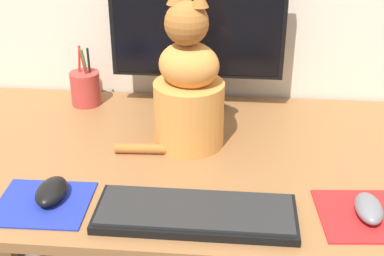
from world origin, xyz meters
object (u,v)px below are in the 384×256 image
(keyboard, at_px, (196,213))
(cat, at_px, (188,90))
(computer_mouse_right, at_px, (369,208))
(pen_cup, at_px, (86,88))
(computer_mouse_left, at_px, (51,191))
(monitor, at_px, (197,32))

(keyboard, distance_m, cat, 0.36)
(computer_mouse_right, bearing_deg, pen_cup, 145.57)
(computer_mouse_left, bearing_deg, computer_mouse_right, -0.00)
(pen_cup, bearing_deg, computer_mouse_right, -34.43)
(computer_mouse_left, bearing_deg, monitor, 61.28)
(computer_mouse_right, bearing_deg, keyboard, -174.42)
(monitor, bearing_deg, computer_mouse_left, -118.72)
(computer_mouse_left, xyz_separation_m, computer_mouse_right, (0.68, -0.00, -0.00))
(computer_mouse_left, distance_m, computer_mouse_right, 0.68)
(computer_mouse_right, height_order, pen_cup, pen_cup)
(computer_mouse_left, relative_size, computer_mouse_right, 1.03)
(keyboard, distance_m, computer_mouse_right, 0.36)
(keyboard, bearing_deg, computer_mouse_right, 5.64)
(monitor, height_order, keyboard, monitor)
(keyboard, xyz_separation_m, computer_mouse_left, (-0.32, 0.04, 0.01))
(computer_mouse_right, bearing_deg, cat, 144.88)
(computer_mouse_left, height_order, computer_mouse_right, computer_mouse_left)
(computer_mouse_left, height_order, pen_cup, pen_cup)
(keyboard, xyz_separation_m, cat, (-0.05, 0.32, 0.14))
(computer_mouse_left, bearing_deg, pen_cup, 96.65)
(computer_mouse_right, bearing_deg, monitor, 128.48)
(computer_mouse_right, bearing_deg, computer_mouse_left, 180.00)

